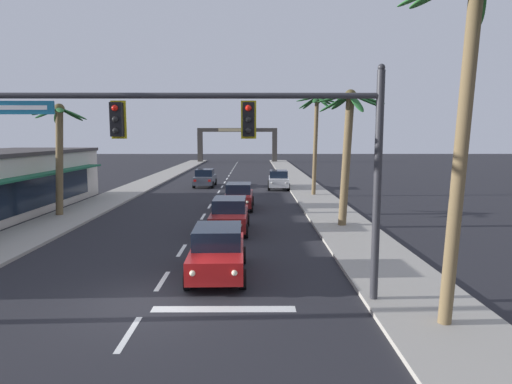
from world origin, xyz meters
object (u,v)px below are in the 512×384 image
palm_right_nearest (468,75)px  sedan_third_in_queue (230,215)px  palm_right_second (348,133)px  traffic_signal_mast (252,138)px  sedan_lead_at_stop_bar (218,251)px  sedan_parked_nearest_kerb (279,180)px  sedan_oncoming_far (205,178)px  town_gateway_arch (237,140)px  palm_right_third (316,121)px  palm_left_second (59,142)px  sedan_fifth_in_queue (239,196)px

palm_right_nearest → sedan_third_in_queue: bearing=118.6°
palm_right_second → traffic_signal_mast: bearing=-114.8°
sedan_lead_at_stop_bar → palm_right_second: (6.11, 8.01, 4.11)m
sedan_parked_nearest_kerb → palm_right_nearest: (2.73, -29.72, 5.34)m
sedan_parked_nearest_kerb → sedan_lead_at_stop_bar: bearing=-97.9°
sedan_lead_at_stop_bar → sedan_oncoming_far: size_ratio=1.00×
sedan_oncoming_far → town_gateway_arch: size_ratio=0.30×
sedan_lead_at_stop_bar → sedan_parked_nearest_kerb: size_ratio=1.00×
sedan_parked_nearest_kerb → town_gateway_arch: bearing=97.1°
sedan_lead_at_stop_bar → palm_right_third: bearing=73.1°
sedan_oncoming_far → palm_right_second: (9.52, -19.20, 4.11)m
sedan_lead_at_stop_bar → palm_left_second: bearing=132.1°
traffic_signal_mast → palm_right_third: 23.53m
palm_left_second → town_gateway_arch: bearing=81.6°
traffic_signal_mast → sedan_lead_at_stop_bar: 4.83m
town_gateway_arch → palm_right_nearest: bearing=-83.6°
palm_right_nearest → traffic_signal_mast: bearing=161.6°
sedan_lead_at_stop_bar → sedan_fifth_in_queue: bearing=89.0°
traffic_signal_mast → town_gateway_arch: traffic_signal_mast is taller
town_gateway_arch → palm_right_second: bearing=-82.5°
traffic_signal_mast → town_gateway_arch: size_ratio=0.74×
sedan_lead_at_stop_bar → sedan_third_in_queue: size_ratio=1.00×
sedan_third_in_queue → sedan_parked_nearest_kerb: same height
palm_right_third → town_gateway_arch: bearing=99.5°
sedan_oncoming_far → town_gateway_arch: bearing=87.7°
sedan_fifth_in_queue → sedan_parked_nearest_kerb: size_ratio=1.00×
sedan_third_in_queue → palm_right_nearest: bearing=-61.4°
sedan_lead_at_stop_bar → palm_right_nearest: palm_right_nearest is taller
traffic_signal_mast → town_gateway_arch: bearing=92.4°
palm_right_nearest → palm_right_second: bearing=90.6°
sedan_parked_nearest_kerb → palm_right_third: 7.71m
palm_left_second → palm_right_nearest: size_ratio=0.76×
sedan_third_in_queue → palm_right_nearest: 14.06m
sedan_third_in_queue → traffic_signal_mast: bearing=-83.1°
sedan_lead_at_stop_bar → sedan_oncoming_far: bearing=97.2°
sedan_third_in_queue → sedan_fifth_in_queue: size_ratio=1.00×
traffic_signal_mast → sedan_lead_at_stop_bar: bearing=114.3°
traffic_signal_mast → sedan_oncoming_far: traffic_signal_mast is taller
sedan_fifth_in_queue → sedan_third_in_queue: bearing=-91.8°
sedan_fifth_in_queue → sedan_oncoming_far: (-3.66, 13.00, 0.00)m
traffic_signal_mast → sedan_third_in_queue: 10.55m
traffic_signal_mast → sedan_third_in_queue: bearing=96.9°
town_gateway_arch → palm_left_second: bearing=-98.4°
sedan_oncoming_far → palm_right_nearest: 33.40m
traffic_signal_mast → palm_right_second: (4.91, 10.65, 0.24)m
sedan_fifth_in_queue → town_gateway_arch: size_ratio=0.30×
traffic_signal_mast → palm_right_nearest: 5.52m
traffic_signal_mast → sedan_lead_at_stop_bar: size_ratio=2.43×
palm_right_nearest → town_gateway_arch: palm_right_nearest is taller
sedan_lead_at_stop_bar → town_gateway_arch: 67.83m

